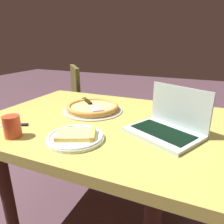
# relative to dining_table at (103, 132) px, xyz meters

# --- Properties ---
(ground_plane) EXTENTS (12.00, 12.00, 0.00)m
(ground_plane) POSITION_rel_dining_table_xyz_m (0.00, 0.00, -0.67)
(ground_plane) COLOR #533842
(dining_table) EXTENTS (1.30, 0.96, 0.75)m
(dining_table) POSITION_rel_dining_table_xyz_m (0.00, 0.00, 0.00)
(dining_table) COLOR #AEA147
(dining_table) RESTS_ON ground_plane
(laptop) EXTENTS (0.39, 0.35, 0.21)m
(laptop) POSITION_rel_dining_table_xyz_m (-0.36, 0.05, 0.12)
(laptop) COLOR #ADC0BB
(laptop) RESTS_ON dining_table
(pizza_plate) EXTENTS (0.26, 0.26, 0.04)m
(pizza_plate) POSITION_rel_dining_table_xyz_m (-0.00, 0.28, 0.09)
(pizza_plate) COLOR white
(pizza_plate) RESTS_ON dining_table
(pizza_tray) EXTENTS (0.37, 0.37, 0.04)m
(pizza_tray) POSITION_rel_dining_table_xyz_m (0.12, -0.10, 0.10)
(pizza_tray) COLOR #AAA797
(pizza_tray) RESTS_ON dining_table
(table_knife) EXTENTS (0.20, 0.12, 0.01)m
(table_knife) POSITION_rel_dining_table_xyz_m (0.39, 0.28, 0.08)
(table_knife) COLOR silver
(table_knife) RESTS_ON dining_table
(drink_cup) EXTENTS (0.07, 0.07, 0.10)m
(drink_cup) POSITION_rel_dining_table_xyz_m (0.27, 0.36, 0.13)
(drink_cup) COLOR #C43F24
(drink_cup) RESTS_ON dining_table
(chair_near) EXTENTS (0.59, 0.59, 0.93)m
(chair_near) POSITION_rel_dining_table_xyz_m (0.75, -0.68, -0.14)
(chair_near) COLOR brown
(chair_near) RESTS_ON ground_plane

